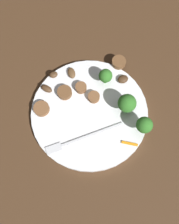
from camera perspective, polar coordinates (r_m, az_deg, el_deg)
ground_plane at (r=0.62m, az=0.00°, el=-0.40°), size 1.40×1.40×0.00m
plate at (r=0.61m, az=0.00°, el=-0.20°), size 0.27×0.27×0.01m
fork at (r=0.58m, az=-2.27°, el=-5.96°), size 0.18×0.03×0.00m
broccoli_floret_0 at (r=0.61m, az=3.48°, el=7.79°), size 0.03×0.03×0.05m
broccoli_floret_1 at (r=0.57m, az=11.77°, el=-2.81°), size 0.04×0.04×0.05m
broccoli_floret_2 at (r=0.58m, az=8.10°, el=1.86°), size 0.04×0.04×0.06m
sausage_slice_0 at (r=0.62m, az=-1.86°, el=5.28°), size 0.03×0.03×0.01m
sausage_slice_1 at (r=0.61m, az=0.92°, el=3.25°), size 0.04×0.04×0.01m
sausage_slice_2 at (r=0.65m, az=6.34°, el=10.63°), size 0.05×0.05×0.01m
sausage_slice_3 at (r=0.61m, az=-10.33°, el=0.72°), size 0.04×0.04×0.01m
sausage_slice_4 at (r=0.62m, az=-5.40°, el=4.22°), size 0.05×0.05×0.01m
mushroom_0 at (r=0.63m, az=-9.26°, el=5.01°), size 0.03×0.03×0.01m
mushroom_1 at (r=0.64m, az=-3.92°, el=8.42°), size 0.02×0.03×0.01m
mushroom_2 at (r=0.63m, az=7.23°, el=7.06°), size 0.03×0.02×0.01m
mushroom_3 at (r=0.64m, az=-7.79°, el=8.00°), size 0.02×0.02×0.01m
pepper_strip_2 at (r=0.59m, az=8.67°, el=-6.76°), size 0.03×0.02×0.00m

